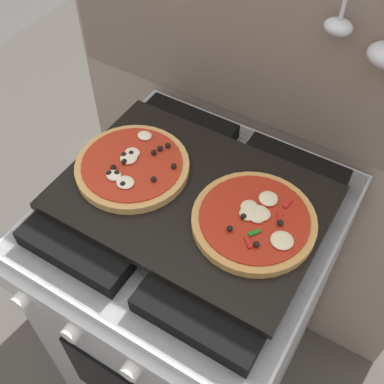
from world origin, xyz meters
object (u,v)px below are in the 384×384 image
object	(u,v)px
stove	(192,301)
pizza_left	(132,166)
baking_tray	(192,198)
pizza_right	(255,220)

from	to	relation	value
stove	pizza_left	xyz separation A→B (m)	(-0.15, -0.00, 0.48)
baking_tray	pizza_left	world-z (taller)	pizza_left
pizza_right	pizza_left	bearing A→B (deg)	-178.45
stove	baking_tray	distance (m)	0.46
stove	baking_tray	world-z (taller)	baking_tray
stove	pizza_right	xyz separation A→B (m)	(0.14, 0.00, 0.48)
baking_tray	pizza_left	size ratio (longest dim) A/B	2.22
stove	baking_tray	size ratio (longest dim) A/B	1.67
pizza_left	stove	bearing A→B (deg)	1.53
baking_tray	pizza_right	bearing A→B (deg)	0.91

